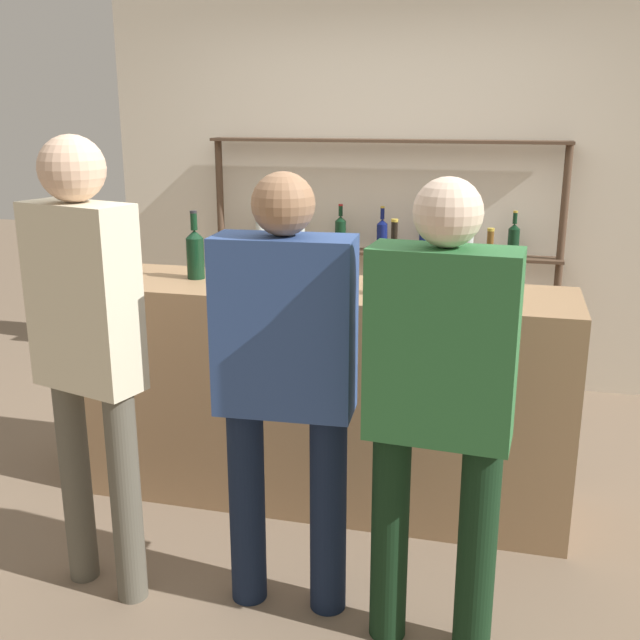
{
  "coord_description": "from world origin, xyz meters",
  "views": [
    {
      "loc": [
        0.84,
        -3.28,
        1.87
      ],
      "look_at": [
        0.0,
        0.0,
        0.91
      ],
      "focal_mm": 42.0,
      "sensor_mm": 36.0,
      "label": 1
    }
  ],
  "objects_px": {
    "counter_bottle_0": "(195,253)",
    "wine_glass": "(303,263)",
    "counter_bottle_2": "(488,275)",
    "customer_left": "(87,334)",
    "customer_right": "(440,391)",
    "customer_center": "(285,369)",
    "counter_bottle_1": "(393,267)"
  },
  "relations": [
    {
      "from": "customer_center",
      "to": "wine_glass",
      "type": "bearing_deg",
      "value": 7.71
    },
    {
      "from": "customer_center",
      "to": "customer_left",
      "type": "distance_m",
      "value": 0.75
    },
    {
      "from": "counter_bottle_1",
      "to": "counter_bottle_2",
      "type": "bearing_deg",
      "value": -3.06
    },
    {
      "from": "counter_bottle_0",
      "to": "counter_bottle_2",
      "type": "height_order",
      "value": "counter_bottle_0"
    },
    {
      "from": "counter_bottle_0",
      "to": "customer_right",
      "type": "height_order",
      "value": "customer_right"
    },
    {
      "from": "customer_right",
      "to": "wine_glass",
      "type": "bearing_deg",
      "value": 41.89
    },
    {
      "from": "customer_left",
      "to": "customer_right",
      "type": "relative_size",
      "value": 1.07
    },
    {
      "from": "counter_bottle_2",
      "to": "wine_glass",
      "type": "height_order",
      "value": "counter_bottle_2"
    },
    {
      "from": "counter_bottle_1",
      "to": "customer_center",
      "type": "relative_size",
      "value": 0.2
    },
    {
      "from": "counter_bottle_1",
      "to": "customer_right",
      "type": "height_order",
      "value": "customer_right"
    },
    {
      "from": "customer_center",
      "to": "counter_bottle_0",
      "type": "bearing_deg",
      "value": 35.96
    },
    {
      "from": "counter_bottle_1",
      "to": "counter_bottle_2",
      "type": "xyz_separation_m",
      "value": [
        0.41,
        -0.02,
        -0.01
      ]
    },
    {
      "from": "counter_bottle_0",
      "to": "customer_right",
      "type": "xyz_separation_m",
      "value": [
        1.28,
        -0.98,
        -0.23
      ]
    },
    {
      "from": "counter_bottle_1",
      "to": "customer_left",
      "type": "bearing_deg",
      "value": -139.29
    },
    {
      "from": "wine_glass",
      "to": "customer_center",
      "type": "bearing_deg",
      "value": -79.04
    },
    {
      "from": "counter_bottle_2",
      "to": "customer_center",
      "type": "distance_m",
      "value": 1.04
    },
    {
      "from": "counter_bottle_1",
      "to": "customer_center",
      "type": "xyz_separation_m",
      "value": [
        -0.26,
        -0.78,
        -0.23
      ]
    },
    {
      "from": "counter_bottle_1",
      "to": "customer_center",
      "type": "height_order",
      "value": "customer_center"
    },
    {
      "from": "counter_bottle_2",
      "to": "customer_right",
      "type": "height_order",
      "value": "customer_right"
    },
    {
      "from": "counter_bottle_2",
      "to": "wine_glass",
      "type": "distance_m",
      "value": 0.84
    },
    {
      "from": "customer_right",
      "to": "counter_bottle_1",
      "type": "bearing_deg",
      "value": 22.58
    },
    {
      "from": "counter_bottle_0",
      "to": "wine_glass",
      "type": "height_order",
      "value": "counter_bottle_0"
    },
    {
      "from": "counter_bottle_0",
      "to": "wine_glass",
      "type": "bearing_deg",
      "value": -6.05
    },
    {
      "from": "customer_center",
      "to": "customer_right",
      "type": "height_order",
      "value": "customer_right"
    },
    {
      "from": "counter_bottle_1",
      "to": "counter_bottle_2",
      "type": "height_order",
      "value": "counter_bottle_1"
    },
    {
      "from": "counter_bottle_0",
      "to": "counter_bottle_1",
      "type": "xyz_separation_m",
      "value": [
        0.98,
        -0.11,
        -0.0
      ]
    },
    {
      "from": "counter_bottle_2",
      "to": "wine_glass",
      "type": "bearing_deg",
      "value": 175.29
    },
    {
      "from": "counter_bottle_0",
      "to": "customer_right",
      "type": "bearing_deg",
      "value": -37.46
    },
    {
      "from": "customer_right",
      "to": "customer_left",
      "type": "bearing_deg",
      "value": 93.34
    },
    {
      "from": "counter_bottle_2",
      "to": "customer_center",
      "type": "relative_size",
      "value": 0.19
    },
    {
      "from": "wine_glass",
      "to": "customer_right",
      "type": "xyz_separation_m",
      "value": [
        0.72,
        -0.92,
        -0.21
      ]
    },
    {
      "from": "counter_bottle_0",
      "to": "wine_glass",
      "type": "xyz_separation_m",
      "value": [
        0.56,
        -0.06,
        -0.01
      ]
    }
  ]
}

